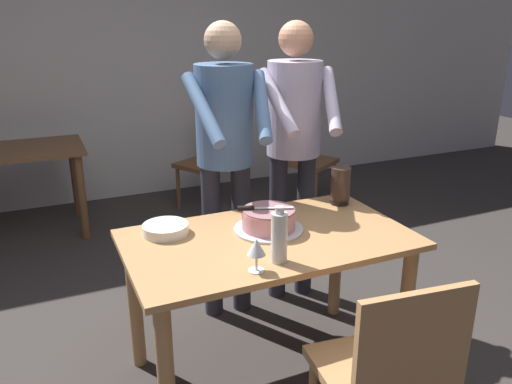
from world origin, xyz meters
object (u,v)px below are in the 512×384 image
main_dining_table (268,261)px  water_bottle (279,237)px  wine_glass_near (256,248)px  person_cutting_cake (225,142)px  cake_on_platter (269,220)px  cake_knife (254,208)px  person_standing_beside (294,134)px  hurricane_lamp (340,185)px  background_table (20,168)px  plate_stack (166,229)px  background_chair_2 (210,156)px  background_chair_0 (302,154)px  chair_near_side (388,372)px

main_dining_table → water_bottle: 0.36m
wine_glass_near → person_cutting_cake: bearing=76.9°
cake_on_platter → cake_knife: bearing=159.0°
cake_on_platter → water_bottle: (-0.10, -0.32, 0.06)m
person_standing_beside → hurricane_lamp: bearing=-77.1°
cake_on_platter → main_dining_table: bearing=-114.9°
cake_knife → background_table: bearing=114.8°
plate_stack → wine_glass_near: wine_glass_near is taller
background_table → background_chair_2: background_chair_2 is taller
cake_on_platter → hurricane_lamp: 0.55m
main_dining_table → person_standing_beside: (0.46, 0.63, 0.46)m
background_table → background_chair_2: size_ratio=1.11×
cake_knife → person_standing_beside: person_standing_beside is taller
person_cutting_cake → person_standing_beside: size_ratio=1.00×
cake_on_platter → hurricane_lamp: (0.52, 0.17, 0.06)m
main_dining_table → cake_knife: size_ratio=5.19×
background_chair_0 → wine_glass_near: bearing=-122.7°
chair_near_side → background_chair_0: 3.14m
cake_knife → chair_near_side: (0.17, -0.86, -0.37)m
hurricane_lamp → background_chair_0: (0.81, 1.88, -0.37)m
main_dining_table → background_chair_0: background_chair_0 is taller
hurricane_lamp → chair_near_side: (-0.42, -1.01, -0.37)m
person_cutting_cake → cake_on_platter: bearing=-88.1°
wine_glass_near → person_standing_beside: 1.15m
plate_stack → wine_glass_near: bearing=-64.8°
person_standing_beside → background_chair_2: person_standing_beside is taller
plate_stack → wine_glass_near: 0.58m
wine_glass_near → background_chair_2: size_ratio=0.16×
water_bottle → main_dining_table: bearing=74.2°
water_bottle → chair_near_side: (0.20, -0.51, -0.37)m
wine_glass_near → water_bottle: bearing=17.3°
person_standing_beside → background_table: size_ratio=1.72×
cake_on_platter → background_chair_0: bearing=57.1°
water_bottle → background_chair_0: size_ratio=0.28×
plate_stack → background_table: (-0.66, 2.16, -0.20)m
water_bottle → chair_near_side: water_bottle is taller
hurricane_lamp → background_chair_2: (-0.02, 2.18, -0.37)m
main_dining_table → background_table: 2.63m
background_chair_2 → background_table: bearing=-178.9°
cake_on_platter → chair_near_side: 0.89m
background_table → background_chair_2: (1.63, 0.03, -0.09)m
cake_knife → hurricane_lamp: 0.61m
water_bottle → background_chair_0: water_bottle is taller
main_dining_table → cake_on_platter: bearing=65.1°
plate_stack → person_standing_beside: 1.03m
plate_stack → background_table: 2.27m
cake_knife → background_chair_0: bearing=55.5°
cake_knife → water_bottle: water_bottle is taller
wine_glass_near → cake_on_platter: bearing=57.9°
plate_stack → person_cutting_cake: size_ratio=0.13×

